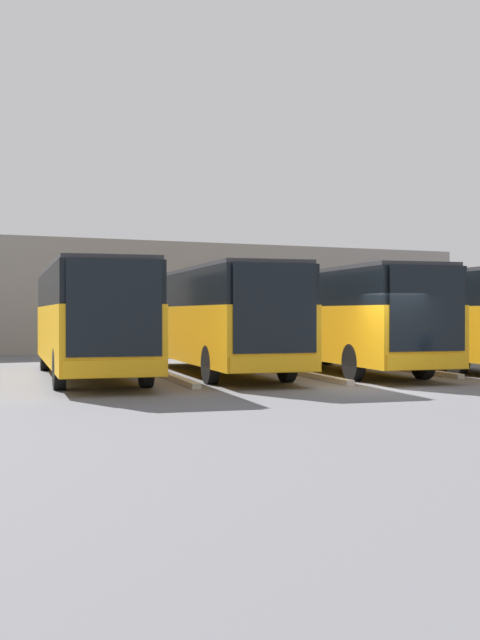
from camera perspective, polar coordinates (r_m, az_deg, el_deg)
The scene contains 9 objects.
ground_plane at distance 21.50m, azimuth 9.90°, elevation -4.78°, with size 600.00×600.00×0.00m, color #5B5B60.
bus_0 at distance 29.94m, azimuth 13.39°, elevation 0.30°, with size 4.06×11.99×3.37m.
curb_divider_0 at distance 27.36m, azimuth 12.14°, elevation -3.49°, with size 0.24×5.96×0.15m, color #B2B2AD.
bus_1 at distance 27.16m, azimuth 7.07°, elevation 0.29°, with size 4.06×11.99×3.37m.
curb_divider_1 at distance 24.68m, azimuth 5.02°, elevation -3.91°, with size 0.24×5.96×0.15m, color #B2B2AD.
bus_2 at distance 25.96m, azimuth -1.69°, elevation 0.28°, with size 4.06×11.99×3.37m.
curb_divider_2 at distance 23.67m, azimuth -4.76°, elevation -4.10°, with size 0.24×5.96×0.15m, color #B2B2AD.
bus_3 at distance 24.73m, azimuth -10.70°, elevation 0.27°, with size 4.06×11.99×3.37m.
station_building at distance 45.18m, azimuth -8.70°, elevation 1.60°, with size 37.79×12.98×5.62m.
Camera 1 is at (11.96, 17.76, 1.97)m, focal length 45.00 mm.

